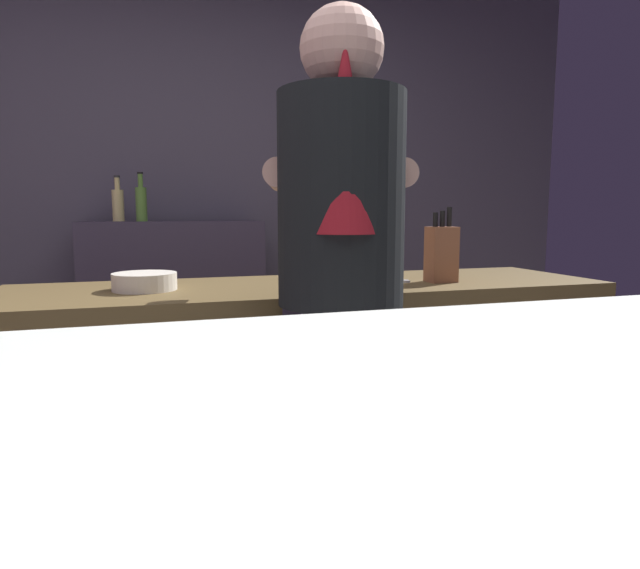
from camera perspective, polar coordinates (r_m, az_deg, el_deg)
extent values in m
cube|color=#4E4958|center=(3.42, -14.19, 10.88)|extent=(5.20, 0.10, 2.70)
cube|color=brown|center=(2.05, -0.63, -12.25)|extent=(2.10, 0.60, 0.88)
cube|color=#383044|center=(3.19, -14.83, -3.44)|extent=(0.97, 0.36, 1.09)
cube|color=#2B263C|center=(1.64, 2.08, -17.51)|extent=(0.28, 0.20, 0.88)
cylinder|color=black|center=(1.48, 2.21, 8.66)|extent=(0.34, 0.34, 0.56)
sphere|color=#D3A391|center=(1.54, 2.29, 23.30)|extent=(0.22, 0.22, 0.22)
cone|color=maroon|center=(1.40, 2.59, 15.05)|extent=(0.18, 0.18, 0.47)
cylinder|color=#D3A391|center=(1.64, -4.28, 11.19)|extent=(0.16, 0.33, 0.08)
cylinder|color=#D3A391|center=(1.67, 7.70, 11.09)|extent=(0.16, 0.33, 0.08)
cube|color=#91573A|center=(2.04, 12.51, 3.07)|extent=(0.10, 0.08, 0.20)
cylinder|color=black|center=(2.02, 11.91, 6.62)|extent=(0.02, 0.02, 0.05)
cylinder|color=black|center=(2.03, 12.61, 6.69)|extent=(0.02, 0.02, 0.06)
cylinder|color=black|center=(2.04, 13.30, 6.86)|extent=(0.02, 0.02, 0.07)
cylinder|color=beige|center=(1.87, -17.77, 0.30)|extent=(0.21, 0.21, 0.06)
cube|color=silver|center=(1.97, 5.92, 0.27)|extent=(0.24, 0.06, 0.01)
cylinder|color=#558234|center=(3.06, -18.08, 7.92)|extent=(0.06, 0.06, 0.18)
cylinder|color=#558234|center=(3.07, -18.18, 10.21)|extent=(0.03, 0.03, 0.07)
cylinder|color=black|center=(3.07, -18.21, 10.95)|extent=(0.03, 0.03, 0.01)
cylinder|color=#DAC77F|center=(3.15, -20.25, 7.71)|extent=(0.06, 0.06, 0.17)
cylinder|color=#DAC77F|center=(3.16, -20.35, 9.80)|extent=(0.03, 0.03, 0.06)
cylinder|color=#333333|center=(3.16, -20.38, 10.48)|extent=(0.03, 0.03, 0.01)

